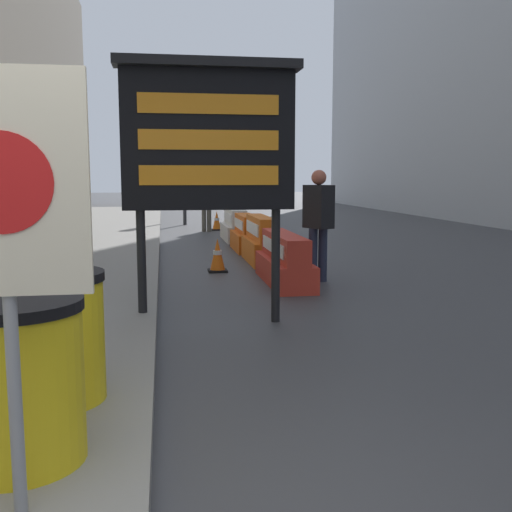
{
  "coord_description": "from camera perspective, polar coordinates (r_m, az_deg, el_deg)",
  "views": [
    {
      "loc": [
        0.09,
        -2.37,
        1.68
      ],
      "look_at": [
        1.51,
        6.72,
        0.44
      ],
      "focal_mm": 42.0,
      "sensor_mm": 36.0,
      "label": 1
    }
  ],
  "objects": [
    {
      "name": "traffic_cone_near",
      "position": [
        10.53,
        -3.69,
        0.04
      ],
      "size": [
        0.33,
        0.33,
        0.59
      ],
      "color": "black",
      "rests_on": "ground_plane"
    },
    {
      "name": "pedestrian_passerby",
      "position": [
        9.52,
        5.96,
        3.79
      ],
      "size": [
        0.45,
        0.54,
        1.77
      ],
      "rotation": [
        0.0,
        0.0,
        5.15
      ],
      "color": "#23283D",
      "rests_on": "ground_plane"
    },
    {
      "name": "jersey_barrier_white",
      "position": [
        15.72,
        -2.0,
        2.84
      ],
      "size": [
        0.62,
        1.97,
        0.83
      ],
      "color": "silver",
      "rests_on": "ground_plane"
    },
    {
      "name": "warning_sign",
      "position": [
        2.72,
        -22.91,
        3.96
      ],
      "size": [
        0.71,
        0.08,
        1.96
      ],
      "color": "gray",
      "rests_on": "sidewalk_left"
    },
    {
      "name": "barrel_drum_middle",
      "position": [
        4.29,
        -18.82,
        -7.26
      ],
      "size": [
        0.71,
        0.71,
        0.88
      ],
      "color": "yellow",
      "rests_on": "sidewalk_left"
    },
    {
      "name": "traffic_light_near_curb",
      "position": [
        20.72,
        -6.89,
        10.65
      ],
      "size": [
        0.28,
        0.45,
        3.84
      ],
      "color": "#2D2D30",
      "rests_on": "ground_plane"
    },
    {
      "name": "barrel_drum_foreground",
      "position": [
        3.46,
        -21.78,
        -11.0
      ],
      "size": [
        0.71,
        0.71,
        0.88
      ],
      "color": "yellow",
      "rests_on": "sidewalk_left"
    },
    {
      "name": "jersey_barrier_red_striped",
      "position": [
        9.4,
        2.71,
        -0.52
      ],
      "size": [
        0.59,
        2.13,
        0.78
      ],
      "color": "red",
      "rests_on": "ground_plane"
    },
    {
      "name": "message_board",
      "position": [
        6.69,
        -4.54,
        11.11
      ],
      "size": [
        2.01,
        0.36,
        2.92
      ],
      "color": "black",
      "rests_on": "ground_plane"
    },
    {
      "name": "jersey_barrier_orange_near",
      "position": [
        11.66,
        0.43,
        1.33
      ],
      "size": [
        0.52,
        1.82,
        0.9
      ],
      "color": "orange",
      "rests_on": "ground_plane"
    },
    {
      "name": "pedestrian_worker",
      "position": [
        18.16,
        -4.75,
        5.49
      ],
      "size": [
        0.49,
        0.51,
        1.71
      ],
      "rotation": [
        0.0,
        0.0,
        0.87
      ],
      "color": "#514C42",
      "rests_on": "ground_plane"
    },
    {
      "name": "traffic_cone_mid",
      "position": [
        18.67,
        -3.76,
        3.35
      ],
      "size": [
        0.33,
        0.33,
        0.59
      ],
      "color": "black",
      "rests_on": "ground_plane"
    },
    {
      "name": "jersey_barrier_orange_far",
      "position": [
        13.54,
        -0.88,
        2.03
      ],
      "size": [
        0.59,
        1.7,
        0.81
      ],
      "color": "orange",
      "rests_on": "ground_plane"
    }
  ]
}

